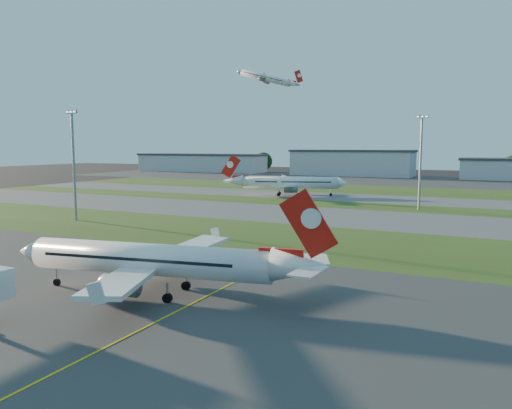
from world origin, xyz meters
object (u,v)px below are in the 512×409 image
Objects in this scene: light_mast_west at (73,158)px; light_mast_centre at (421,156)px; airliner_taxiing at (289,183)px; airliner_parked at (152,261)px.

light_mast_west and light_mast_centre have the same top height.
light_mast_west reaches higher than airliner_taxiing.
airliner_parked is at bearing 84.05° from airliner_taxiing.
light_mast_west is 89.64m from light_mast_centre.
airliner_parked is 120.54m from airliner_taxiing.
light_mast_west is at bearing 132.72° from airliner_parked.
light_mast_centre is (70.00, 56.00, 0.00)m from light_mast_west.
light_mast_centre reaches higher than airliner_parked.
airliner_parked is at bearing -36.43° from light_mast_west.
light_mast_west is (-22.56, -76.84, 10.29)m from airliner_taxiing.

